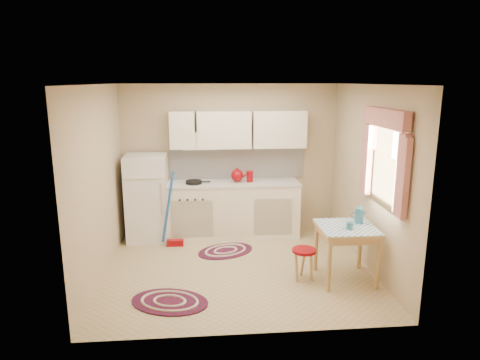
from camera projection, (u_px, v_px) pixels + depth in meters
name	position (u px, v px, depth m)	size (l,w,h in m)	color
room_shell	(248.00, 152.00, 5.84)	(3.64, 3.60, 2.52)	tan
fridge	(147.00, 198.00, 6.90)	(0.65, 0.60, 1.40)	white
broom	(174.00, 209.00, 6.62)	(0.28, 0.12, 1.20)	#1B57AB
base_cabinets	(230.00, 210.00, 7.12)	(2.25, 0.60, 0.88)	white
countertop	(230.00, 183.00, 7.01)	(2.27, 0.62, 0.04)	beige
frying_pan	(194.00, 182.00, 6.91)	(0.26, 0.26, 0.05)	black
red_kettle	(237.00, 175.00, 6.99)	(0.22, 0.20, 0.22)	maroon
red_canister	(250.00, 177.00, 7.02)	(0.10, 0.10, 0.16)	maroon
table	(346.00, 253.00, 5.54)	(0.72, 0.72, 0.72)	tan
stool	(304.00, 264.00, 5.57)	(0.31, 0.31, 0.42)	maroon
coffee_pot	(359.00, 214.00, 5.56)	(0.14, 0.12, 0.28)	#2A6980
mug	(350.00, 226.00, 5.35)	(0.09, 0.09, 0.10)	#2A6980
rug_center	(226.00, 251.00, 6.53)	(0.88, 0.59, 0.02)	maroon
rug_left	(170.00, 302.00, 5.03)	(0.93, 0.62, 0.02)	maroon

